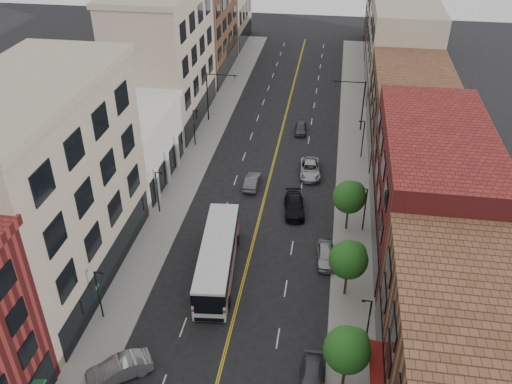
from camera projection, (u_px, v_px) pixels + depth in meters
The scene contains 29 objects.
sidewalk_left at pixel (193, 164), 68.57m from camera, with size 4.00×110.00×0.15m, color gray.
sidewalk_right at pixel (353, 176), 66.01m from camera, with size 4.00×110.00×0.15m, color gray.
bldg_l_tanoffice at pixel (44, 192), 46.33m from camera, with size 10.00×22.00×18.00m, color gray.
bldg_l_white at pixel (125, 147), 64.02m from camera, with size 10.00×14.00×8.00m, color silver.
bldg_l_far_a at pixel (164, 59), 75.50m from camera, with size 10.00×20.00×18.00m, color gray.
bldg_l_far_b at pixel (199, 30), 92.97m from camera, with size 10.00×20.00×15.00m, color brown.
bldg_r_mid at pixel (431, 187), 52.76m from camera, with size 10.00×22.00×12.00m, color maroon.
bldg_r_far_a at pixel (411, 109), 70.80m from camera, with size 10.00×20.00×10.00m, color brown.
bldg_r_far_b at pixel (401, 45), 87.22m from camera, with size 10.00×22.00×14.00m, color gray.
bldg_r_far_c at pixel (393, 21), 104.69m from camera, with size 10.00×18.00×11.00m, color brown.
tree_r_1 at pixel (348, 348), 38.14m from camera, with size 3.40×3.40×5.59m.
tree_r_2 at pixel (350, 259), 46.47m from camera, with size 3.40×3.40×5.59m.
tree_r_3 at pixel (350, 196), 54.80m from camera, with size 3.40×3.40×5.59m.
lamp_l_1 at pixel (99, 292), 44.64m from camera, with size 0.81×0.55×5.05m.
lamp_l_2 at pixel (158, 190), 57.97m from camera, with size 0.81×0.55×5.05m.
lamp_l_3 at pixel (194, 126), 71.30m from camera, with size 0.81×0.55×5.05m.
lamp_r_1 at pixel (368, 322), 41.84m from camera, with size 0.81×0.55×5.05m.
lamp_r_2 at pixel (365, 207), 55.17m from camera, with size 0.81×0.55×5.05m.
lamp_r_3 at pixel (363, 137), 68.50m from camera, with size 0.81×0.55×5.05m.
signal_mast_left at pixel (212, 91), 76.98m from camera, with size 4.49×0.18×7.20m.
signal_mast_right at pixel (358, 100), 74.35m from camera, with size 4.49×0.18×7.20m.
city_bus at pixel (218, 256), 50.12m from camera, with size 4.14×13.42×3.40m.
car_angle_b at pixel (119, 369), 40.72m from camera, with size 1.72×4.93×1.62m, color #B3B6BC.
car_parked_mid at pixel (312, 378), 40.18m from camera, with size 1.83×4.50×1.31m, color #49484D.
car_parked_far at pixel (326, 255), 52.19m from camera, with size 1.76×4.38×1.49m, color #97999E.
car_lane_behind at pixel (252, 181), 63.80m from camera, with size 1.51×4.32×1.42m, color #56575C.
car_lane_a at pixel (294, 206), 59.30m from camera, with size 2.13×5.25×1.52m, color black.
car_lane_b at pixel (310, 169), 66.11m from camera, with size 2.52×5.46×1.52m, color #A0A4A7.
car_lane_c at pixel (301, 128), 75.90m from camera, with size 1.59×3.96×1.35m, color #434247.
Camera 1 is at (6.92, -22.83, 33.95)m, focal length 38.00 mm.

